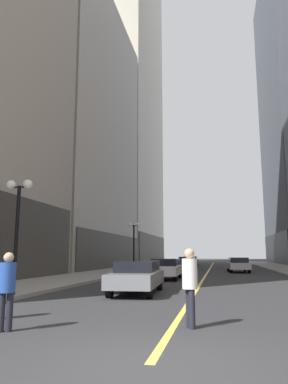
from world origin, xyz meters
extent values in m
plane|color=#2D2D30|center=(0.00, 35.00, 0.00)|extent=(200.00, 200.00, 0.00)
cube|color=gray|center=(-8.25, 35.00, 0.07)|extent=(4.50, 78.00, 0.15)
cube|color=#E5D64C|center=(0.00, 35.00, 0.00)|extent=(0.16, 70.00, 0.01)
cube|color=#A8A399|center=(-17.81, 34.50, 16.09)|extent=(14.63, 24.00, 32.19)
cube|color=#3A3935|center=(-10.60, 34.50, 1.93)|extent=(0.50, 22.80, 3.86)
cube|color=#B7AD99|center=(-18.21, 60.00, 45.15)|extent=(15.43, 26.00, 90.29)
cube|color=#403C35|center=(-10.60, 60.00, 2.50)|extent=(0.50, 24.70, 5.00)
cube|color=black|center=(10.60, 60.00, 2.50)|extent=(0.50, 24.70, 5.00)
cube|color=slate|center=(-2.32, 9.63, 0.59)|extent=(1.99, 4.87, 0.55)
cube|color=black|center=(-2.33, 9.87, 1.07)|extent=(1.67, 2.76, 0.50)
cylinder|color=black|center=(-1.48, 8.00, 0.32)|extent=(0.25, 0.65, 0.64)
cylinder|color=black|center=(-2.99, 7.92, 0.32)|extent=(0.25, 0.65, 0.64)
cylinder|color=black|center=(-1.64, 11.35, 0.32)|extent=(0.25, 0.65, 0.64)
cylinder|color=black|center=(-3.16, 11.27, 0.32)|extent=(0.25, 0.65, 0.64)
cube|color=silver|center=(-2.36, 18.32, 0.59)|extent=(1.84, 4.60, 0.55)
cube|color=black|center=(-2.37, 18.55, 1.07)|extent=(1.62, 2.58, 0.50)
cylinder|color=black|center=(-1.57, 16.71, 0.32)|extent=(0.22, 0.64, 0.64)
cylinder|color=black|center=(-3.15, 16.71, 0.32)|extent=(0.22, 0.64, 0.64)
cylinder|color=black|center=(-1.58, 19.93, 0.32)|extent=(0.22, 0.64, 0.64)
cylinder|color=black|center=(-3.16, 19.93, 0.32)|extent=(0.22, 0.64, 0.64)
cube|color=#B7B7BC|center=(2.72, 29.08, 0.59)|extent=(1.97, 4.77, 0.55)
cube|color=black|center=(2.73, 28.84, 1.07)|extent=(1.66, 2.70, 0.50)
cylinder|color=black|center=(1.89, 30.68, 0.32)|extent=(0.25, 0.65, 0.64)
cylinder|color=black|center=(3.39, 30.75, 0.32)|extent=(0.25, 0.65, 0.64)
cylinder|color=black|center=(2.05, 27.40, 0.32)|extent=(0.25, 0.65, 0.64)
cylinder|color=black|center=(3.55, 27.47, 0.32)|extent=(0.25, 0.65, 0.64)
cube|color=navy|center=(-2.61, 37.68, 0.59)|extent=(1.97, 4.42, 0.55)
cube|color=black|center=(-2.61, 37.90, 1.07)|extent=(1.70, 2.49, 0.50)
cylinder|color=black|center=(-1.84, 36.13, 0.32)|extent=(0.24, 0.65, 0.64)
cylinder|color=black|center=(-3.46, 36.17, 0.32)|extent=(0.24, 0.65, 0.64)
cylinder|color=black|center=(-1.76, 39.19, 0.32)|extent=(0.24, 0.65, 0.64)
cylinder|color=black|center=(-3.38, 39.23, 0.32)|extent=(0.24, 0.65, 0.64)
cube|color=#141E4C|center=(-2.85, 47.09, 0.59)|extent=(1.95, 4.51, 0.55)
cube|color=black|center=(-2.85, 47.31, 1.07)|extent=(1.70, 2.53, 0.50)
cylinder|color=black|center=(-2.00, 45.53, 0.32)|extent=(0.23, 0.64, 0.64)
cylinder|color=black|center=(-3.67, 45.51, 0.32)|extent=(0.23, 0.64, 0.64)
cylinder|color=black|center=(-2.03, 48.67, 0.32)|extent=(0.23, 0.64, 0.64)
cylinder|color=black|center=(-3.70, 48.65, 0.32)|extent=(0.23, 0.64, 0.64)
cylinder|color=black|center=(-3.47, 1.64, 0.40)|extent=(0.14, 0.14, 0.80)
cylinder|color=black|center=(-3.32, 1.71, 0.40)|extent=(0.14, 0.14, 0.80)
cylinder|color=#234799|center=(-3.40, 1.68, 1.11)|extent=(0.45, 0.45, 0.63)
sphere|color=tan|center=(-3.40, 1.68, 1.53)|extent=(0.22, 0.22, 0.22)
cylinder|color=black|center=(0.43, 2.74, 0.42)|extent=(0.14, 0.14, 0.84)
cylinder|color=black|center=(0.36, 2.88, 0.42)|extent=(0.14, 0.14, 0.84)
cylinder|color=silver|center=(0.39, 2.81, 1.17)|extent=(0.46, 0.46, 0.66)
sphere|color=tan|center=(0.39, 2.81, 1.62)|extent=(0.23, 0.23, 0.23)
cylinder|color=black|center=(-6.40, 7.03, 2.10)|extent=(0.14, 0.14, 4.20)
cylinder|color=black|center=(-6.40, 7.03, 4.15)|extent=(0.80, 0.06, 0.06)
sphere|color=white|center=(-6.75, 7.03, 4.25)|extent=(0.36, 0.36, 0.36)
sphere|color=white|center=(-6.05, 7.03, 4.25)|extent=(0.36, 0.36, 0.36)
cylinder|color=black|center=(-6.40, 26.68, 2.10)|extent=(0.14, 0.14, 4.20)
cylinder|color=black|center=(-6.40, 26.68, 4.15)|extent=(0.80, 0.06, 0.06)
sphere|color=white|center=(-6.75, 26.68, 4.25)|extent=(0.36, 0.36, 0.36)
sphere|color=white|center=(-6.05, 26.68, 4.25)|extent=(0.36, 0.36, 0.36)
camera|label=1|loc=(1.05, -5.61, 1.60)|focal=34.26mm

